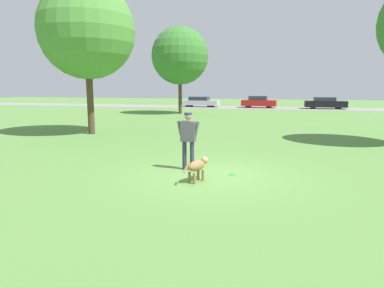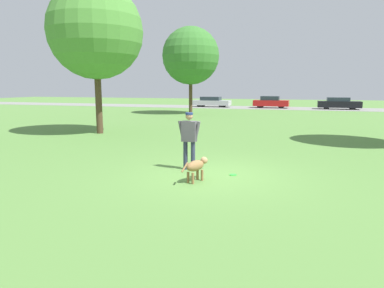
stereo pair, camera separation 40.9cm
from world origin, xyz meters
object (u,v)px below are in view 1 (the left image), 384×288
(parked_car_black, at_px, (325,103))
(parked_car_silver, at_px, (200,102))
(person, at_px, (188,136))
(tree_near_left, at_px, (87,31))
(dog, at_px, (197,166))
(tree_far_left, at_px, (180,56))
(parked_car_red, at_px, (259,102))
(frisbee, at_px, (233,174))

(parked_car_black, bearing_deg, parked_car_silver, 179.78)
(person, xyz_separation_m, tree_near_left, (-7.11, 6.32, 4.24))
(dog, bearing_deg, person, 46.20)
(dog, distance_m, tree_far_left, 23.41)
(parked_car_silver, xyz_separation_m, parked_car_red, (7.12, 0.11, 0.05))
(dog, bearing_deg, parked_car_silver, 33.56)
(tree_far_left, height_order, parked_car_silver, tree_far_left)
(tree_near_left, xyz_separation_m, tree_far_left, (0.57, 14.28, -0.06))
(parked_car_red, bearing_deg, dog, -86.90)
(dog, height_order, parked_car_red, parked_car_red)
(tree_far_left, distance_m, parked_car_silver, 11.79)
(dog, height_order, tree_far_left, tree_far_left)
(tree_near_left, bearing_deg, parked_car_silver, 90.42)
(frisbee, height_order, parked_car_silver, parked_car_silver)
(frisbee, bearing_deg, tree_far_left, 110.82)
(person, height_order, tree_far_left, tree_far_left)
(frisbee, distance_m, parked_car_red, 31.85)
(parked_car_black, bearing_deg, parked_car_red, 178.71)
(person, height_order, frisbee, person)
(parked_car_silver, bearing_deg, parked_car_black, 0.61)
(person, xyz_separation_m, parked_car_red, (-0.17, 31.55, -0.35))
(parked_car_silver, distance_m, parked_car_red, 7.12)
(dog, relative_size, frisbee, 5.02)
(tree_near_left, height_order, parked_car_silver, tree_near_left)
(person, xyz_separation_m, parked_car_silver, (-7.29, 31.44, -0.40))
(tree_far_left, height_order, parked_car_red, tree_far_left)
(person, bearing_deg, parked_car_silver, 104.44)
(person, height_order, tree_near_left, tree_near_left)
(person, bearing_deg, tree_near_left, 139.72)
(tree_near_left, bearing_deg, dog, -44.31)
(dog, xyz_separation_m, frisbee, (0.81, 0.93, -0.41))
(tree_far_left, bearing_deg, dog, -71.90)
(frisbee, distance_m, tree_far_left, 22.91)
(person, distance_m, tree_near_left, 10.42)
(dog, bearing_deg, parked_car_black, 8.54)
(parked_car_silver, distance_m, parked_car_black, 14.47)
(frisbee, relative_size, tree_far_left, 0.03)
(dog, relative_size, parked_car_black, 0.23)
(person, height_order, dog, person)
(person, distance_m, parked_car_silver, 32.28)
(tree_near_left, bearing_deg, parked_car_red, 74.62)
(frisbee, relative_size, parked_car_black, 0.05)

